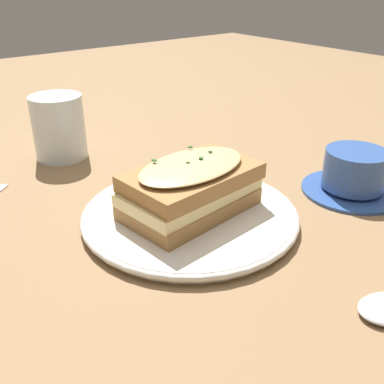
{
  "coord_description": "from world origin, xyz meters",
  "views": [
    {
      "loc": [
        -0.27,
        -0.37,
        0.27
      ],
      "look_at": [
        0.02,
        -0.0,
        0.04
      ],
      "focal_mm": 42.0,
      "sensor_mm": 36.0,
      "label": 1
    }
  ],
  "objects": [
    {
      "name": "sandwich",
      "position": [
        0.02,
        -0.0,
        0.04
      ],
      "size": [
        0.17,
        0.11,
        0.06
      ],
      "rotation": [
        0.0,
        0.0,
        3.26
      ],
      "color": "#A37542",
      "rests_on": "dinner_plate"
    },
    {
      "name": "teacup_with_saucer",
      "position": [
        0.24,
        -0.07,
        0.03
      ],
      "size": [
        0.13,
        0.13,
        0.06
      ],
      "rotation": [
        0.0,
        0.0,
        0.83
      ],
      "color": "#33569E",
      "rests_on": "ground_plane"
    },
    {
      "name": "water_glass",
      "position": [
        -0.02,
        0.28,
        0.05
      ],
      "size": [
        0.08,
        0.08,
        0.1
      ],
      "primitive_type": "cylinder",
      "color": "silver",
      "rests_on": "ground_plane"
    },
    {
      "name": "ground_plane",
      "position": [
        0.0,
        0.0,
        0.0
      ],
      "size": [
        2.4,
        2.4,
        0.0
      ],
      "primitive_type": "plane",
      "color": "olive"
    },
    {
      "name": "dinner_plate",
      "position": [
        0.02,
        -0.0,
        0.01
      ],
      "size": [
        0.26,
        0.26,
        0.01
      ],
      "color": "silver",
      "rests_on": "ground_plane"
    }
  ]
}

